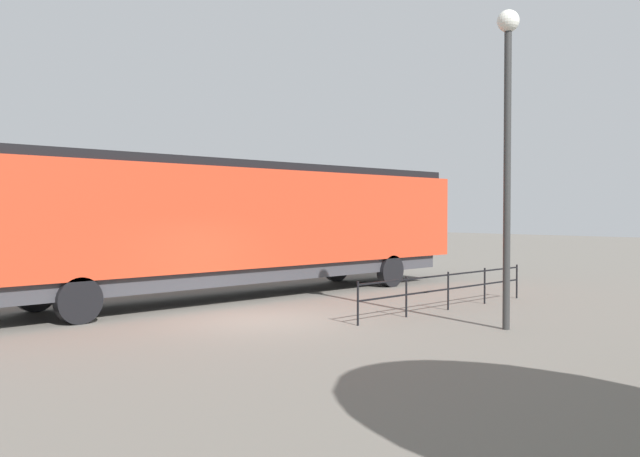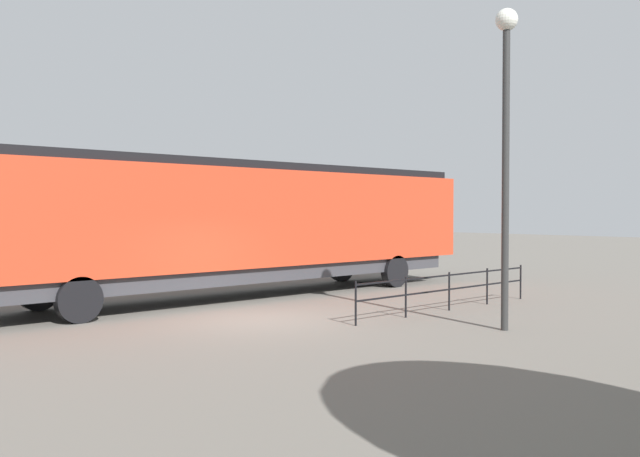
{
  "view_description": "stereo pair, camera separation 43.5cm",
  "coord_description": "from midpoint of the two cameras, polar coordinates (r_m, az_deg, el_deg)",
  "views": [
    {
      "loc": [
        12.6,
        -10.07,
        2.62
      ],
      "look_at": [
        0.12,
        1.88,
        2.18
      ],
      "focal_mm": 37.65,
      "sensor_mm": 36.0,
      "label": 1
    },
    {
      "loc": [
        12.89,
        -9.75,
        2.62
      ],
      "look_at": [
        0.12,
        1.88,
        2.18
      ],
      "focal_mm": 37.65,
      "sensor_mm": 36.0,
      "label": 2
    }
  ],
  "objects": [
    {
      "name": "platform_fence",
      "position": [
        18.12,
        10.17,
        -4.77
      ],
      "size": [
        0.05,
        7.08,
        1.02
      ],
      "color": "black",
      "rests_on": "ground_plane"
    },
    {
      "name": "locomotive",
      "position": [
        20.87,
        -6.34,
        0.57
      ],
      "size": [
        2.96,
        17.45,
        4.09
      ],
      "color": "red",
      "rests_on": "ground_plane"
    },
    {
      "name": "lamp_post",
      "position": [
        15.46,
        14.87,
        9.26
      ],
      "size": [
        0.49,
        0.49,
        7.04
      ],
      "color": "#2D2D2D",
      "rests_on": "ground_plane"
    },
    {
      "name": "ground_plane",
      "position": [
        16.35,
        -5.87,
        -7.77
      ],
      "size": [
        120.0,
        120.0,
        0.0
      ],
      "primitive_type": "plane",
      "color": "#666059"
    }
  ]
}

